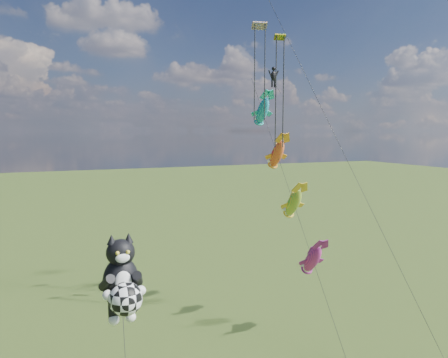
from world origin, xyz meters
name	(u,v)px	position (x,y,z in m)	size (l,w,h in m)	color
cat_kite_rig	(122,283)	(1.21, -0.58, 6.97)	(2.21, 4.02, 9.52)	brown
fish_windsock_rig	(285,178)	(15.66, 7.13, 11.08)	(1.65, 15.94, 19.73)	brown
parafoil_rig	(276,75)	(14.87, 7.41, 19.14)	(5.14, 17.02, 26.85)	brown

